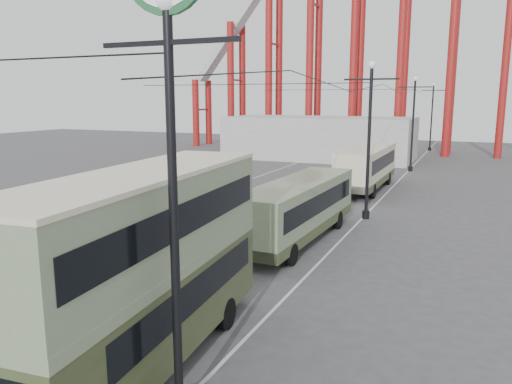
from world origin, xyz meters
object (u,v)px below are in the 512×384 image
at_px(lamp_post_near, 169,65).
at_px(single_decker_cream, 367,166).
at_px(single_decker_green, 298,208).
at_px(pedestrian, 132,259).
at_px(double_decker_bus, 145,261).

height_order(lamp_post_near, single_decker_cream, lamp_post_near).
xyz_separation_m(single_decker_green, pedestrian, (-4.41, -7.76, -0.94)).
height_order(double_decker_bus, pedestrian, double_decker_bus).
bearing_deg(single_decker_cream, single_decker_green, -90.23).
bearing_deg(single_decker_cream, pedestrian, -100.41).
distance_m(lamp_post_near, pedestrian, 11.90).
relative_size(double_decker_bus, single_decker_cream, 0.94).
distance_m(lamp_post_near, single_decker_green, 16.08).
bearing_deg(single_decker_green, lamp_post_near, -79.28).
distance_m(single_decker_green, single_decker_cream, 16.19).
xyz_separation_m(single_decker_cream, pedestrian, (-4.61, -23.95, -1.09)).
relative_size(double_decker_bus, pedestrian, 6.27).
bearing_deg(double_decker_bus, lamp_post_near, -42.97).
distance_m(single_decker_green, pedestrian, 8.98).
relative_size(lamp_post_near, pedestrian, 6.64).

